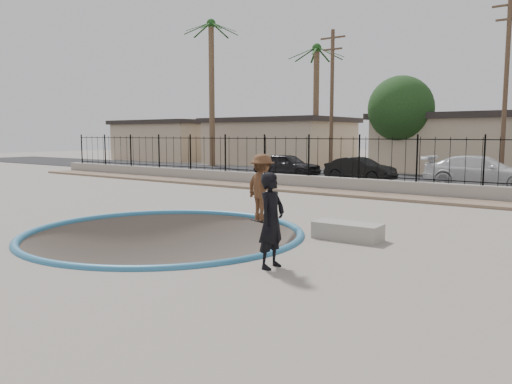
{
  "coord_description": "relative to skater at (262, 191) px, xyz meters",
  "views": [
    {
      "loc": [
        9.21,
        -9.54,
        2.48
      ],
      "look_at": [
        0.64,
        2.0,
        0.83
      ],
      "focal_mm": 35.0,
      "sensor_mm": 36.0,
      "label": 1
    }
  ],
  "objects": [
    {
      "name": "ground",
      "position": [
        -1.15,
        10.4,
        -2.03
      ],
      "size": [
        120.0,
        120.0,
        2.2
      ],
      "primitive_type": "cube",
      "color": "gray",
      "rests_on": "ground"
    },
    {
      "name": "bowl_pit",
      "position": [
        -1.15,
        -2.6,
        -0.93
      ],
      "size": [
        6.84,
        6.84,
        1.8
      ],
      "primitive_type": null,
      "color": "#4B3F3A",
      "rests_on": "ground"
    },
    {
      "name": "coping_ring",
      "position": [
        -1.15,
        -2.6,
        -0.93
      ],
      "size": [
        7.04,
        7.04,
        0.2
      ],
      "primitive_type": "torus",
      "color": "teal",
      "rests_on": "ground"
    },
    {
      "name": "rock_strip",
      "position": [
        -1.15,
        7.6,
        -0.87
      ],
      "size": [
        42.0,
        1.6,
        0.11
      ],
      "primitive_type": "cube",
      "color": "#89725A",
      "rests_on": "ground"
    },
    {
      "name": "retaining_wall",
      "position": [
        -1.15,
        8.7,
        -0.63
      ],
      "size": [
        42.0,
        0.45,
        0.6
      ],
      "primitive_type": "cube",
      "color": "gray",
      "rests_on": "ground"
    },
    {
      "name": "fence",
      "position": [
        -1.15,
        8.7,
        0.57
      ],
      "size": [
        40.0,
        0.04,
        1.8
      ],
      "color": "black",
      "rests_on": "retaining_wall"
    },
    {
      "name": "street",
      "position": [
        -1.15,
        15.4,
        -0.91
      ],
      "size": [
        90.0,
        8.0,
        0.04
      ],
      "primitive_type": "cube",
      "color": "black",
      "rests_on": "ground"
    },
    {
      "name": "house_west_far",
      "position": [
        -29.15,
        24.9,
        1.05
      ],
      "size": [
        10.6,
        8.6,
        3.9
      ],
      "color": "#C3AA8B",
      "rests_on": "ground"
    },
    {
      "name": "house_west",
      "position": [
        -16.15,
        24.9,
        1.05
      ],
      "size": [
        11.6,
        8.6,
        3.9
      ],
      "color": "#C3AA8B",
      "rests_on": "ground"
    },
    {
      "name": "house_center",
      "position": [
        -1.15,
        24.9,
        1.05
      ],
      "size": [
        10.6,
        8.6,
        3.9
      ],
      "color": "#C3AA8B",
      "rests_on": "ground"
    },
    {
      "name": "palm_left",
      "position": [
        -18.15,
        18.4,
        7.03
      ],
      "size": [
        2.3,
        2.3,
        11.3
      ],
      "color": "brown",
      "rests_on": "ground"
    },
    {
      "name": "palm_mid",
      "position": [
        -11.15,
        22.4,
        5.76
      ],
      "size": [
        2.3,
        2.3,
        9.3
      ],
      "color": "brown",
      "rests_on": "ground"
    },
    {
      "name": "utility_pole_left",
      "position": [
        -7.15,
        17.4,
        3.77
      ],
      "size": [
        1.7,
        0.24,
        9.0
      ],
      "color": "#473323",
      "rests_on": "ground"
    },
    {
      "name": "utility_pole_mid",
      "position": [
        2.85,
        17.4,
        4.03
      ],
      "size": [
        1.7,
        0.24,
        9.5
      ],
      "color": "#473323",
      "rests_on": "ground"
    },
    {
      "name": "street_tree_left",
      "position": [
        -4.15,
        21.4,
        3.26
      ],
      "size": [
        4.32,
        4.32,
        6.36
      ],
      "color": "#473323",
      "rests_on": "ground"
    },
    {
      "name": "skater",
      "position": [
        0.0,
        0.0,
        0.0
      ],
      "size": [
        1.35,
        1.03,
        1.86
      ],
      "primitive_type": "imported",
      "rotation": [
        0.0,
        0.0,
        2.83
      ],
      "color": "brown",
      "rests_on": "ground"
    },
    {
      "name": "skateboard",
      "position": [
        0.0,
        0.0,
        -0.87
      ],
      "size": [
        0.88,
        0.5,
        0.07
      ],
      "rotation": [
        0.0,
        0.0,
        -0.36
      ],
      "color": "black",
      "rests_on": "ground"
    },
    {
      "name": "videographer",
      "position": [
        2.85,
        -3.64,
        -0.03
      ],
      "size": [
        0.45,
        0.67,
        1.79
      ],
      "primitive_type": "imported",
      "rotation": [
        0.0,
        0.0,
        1.6
      ],
      "color": "black",
      "rests_on": "ground"
    },
    {
      "name": "concrete_ledge",
      "position": [
        2.85,
        -0.46,
        -0.73
      ],
      "size": [
        1.63,
        0.76,
        0.4
      ],
      "primitive_type": "cube",
      "rotation": [
        0.0,
        0.0,
        0.04
      ],
      "color": "gray",
      "rests_on": "ground"
    },
    {
      "name": "car_a",
      "position": [
        -7.87,
        13.4,
        -0.21
      ],
      "size": [
        4.08,
        1.84,
        1.36
      ],
      "primitive_type": "imported",
      "rotation": [
        0.0,
        0.0,
        1.63
      ],
      "color": "black",
      "rests_on": "street"
    },
    {
      "name": "car_b",
      "position": [
        -3.26,
        13.4,
        -0.27
      ],
      "size": [
        3.9,
        1.71,
        1.25
      ],
      "primitive_type": "imported",
      "rotation": [
        0.0,
        0.0,
        1.47
      ],
      "color": "black",
      "rests_on": "street"
    },
    {
      "name": "car_c",
      "position": [
        2.77,
        13.4,
        -0.15
      ],
      "size": [
        5.16,
        2.23,
        1.48
      ],
      "primitive_type": "imported",
      "rotation": [
        0.0,
        0.0,
        1.6
      ],
      "color": "silver",
      "rests_on": "street"
    }
  ]
}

